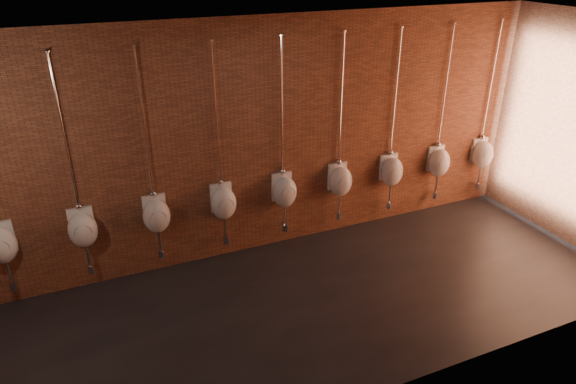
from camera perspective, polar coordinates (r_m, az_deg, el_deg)
name	(u,v)px	position (r m, az deg, el deg)	size (l,w,h in m)	color
ground	(299,307)	(6.35, 1.22, -12.67)	(8.50, 8.50, 0.00)	black
room_shell	(301,152)	(5.33, 1.43, 4.48)	(8.54, 3.04, 3.22)	black
urinal_1	(1,244)	(6.72, -29.29, -5.03)	(0.34, 0.30, 2.71)	white
urinal_2	(83,228)	(6.64, -21.86, -3.76)	(0.34, 0.30, 2.71)	white
urinal_3	(156,214)	(6.68, -14.42, -2.43)	(0.34, 0.30, 2.71)	white
urinal_4	(223,202)	(6.83, -7.20, -1.10)	(0.34, 0.30, 2.71)	white
urinal_5	(284,190)	(7.09, -0.41, 0.17)	(0.34, 0.30, 2.71)	white
urinal_6	(340,180)	(7.44, 5.83, 1.34)	(0.34, 0.30, 2.71)	white
urinal_7	(392,170)	(7.88, 11.44, 2.37)	(0.34, 0.30, 2.71)	white
urinal_8	(439,161)	(8.39, 16.43, 3.27)	(0.34, 0.30, 2.71)	white
urinal_9	(483,153)	(8.95, 20.82, 4.04)	(0.34, 0.30, 2.71)	white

